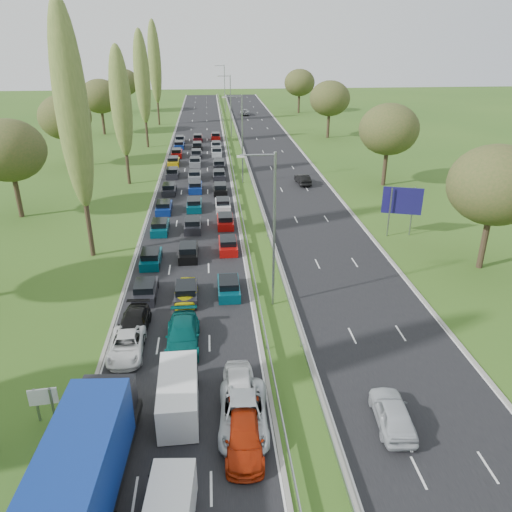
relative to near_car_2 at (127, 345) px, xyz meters
name	(u,v)px	position (x,y,z in m)	size (l,w,h in m)	color
ground	(242,179)	(10.42, 42.75, -0.69)	(260.00, 260.00, 0.00)	#2F561A
near_carriageway	(196,176)	(3.67, 45.25, -0.69)	(10.50, 215.00, 0.04)	black
far_carriageway	(285,174)	(17.17, 45.25, -0.69)	(10.50, 215.00, 0.04)	black
central_reservation	(241,171)	(10.42, 45.25, -0.14)	(2.36, 215.00, 0.32)	gray
lamp_columns	(242,140)	(10.42, 40.75, 5.31)	(0.18, 140.18, 12.00)	gray
poplar_row	(105,102)	(-5.58, 30.92, 11.70)	(2.80, 127.80, 22.44)	#2D2116
woodland_right	(412,142)	(29.92, 29.42, 6.99)	(8.00, 153.00, 11.10)	#2D2116
traffic_queue_fill	(195,182)	(3.69, 40.09, -0.25)	(9.09, 69.85, 0.80)	black
near_car_2	(127,345)	(0.00, 0.00, 0.00)	(2.22, 4.81, 1.34)	silver
near_car_3	(134,324)	(0.15, 2.56, 0.05)	(2.00, 4.91, 1.43)	black
near_car_7	(183,335)	(3.66, 0.68, 0.13)	(2.23, 5.50, 1.60)	#054F4C
near_car_8	(186,292)	(3.65, 6.99, 0.05)	(1.69, 4.19, 1.43)	#C7BF0D
near_car_10	(243,414)	(7.20, -7.34, 0.12)	(2.61, 5.67, 1.58)	#B3B9BE
near_car_11	(245,438)	(7.15, -8.91, 0.02)	(1.93, 4.76, 1.38)	#A7260A
near_car_12	(239,388)	(7.11, -5.17, 0.12)	(1.86, 4.61, 1.57)	white
far_car_0	(393,413)	(15.20, -7.95, 0.10)	(1.81, 4.49, 1.53)	#B9BDC3
far_car_1	(303,179)	(18.77, 39.18, 0.04)	(1.50, 4.29, 1.41)	black
far_car_2	(245,112)	(15.35, 105.30, 0.07)	(2.45, 5.32, 1.48)	gray
blue_lorry	(88,457)	(0.05, -10.95, 1.50)	(2.80, 10.07, 4.25)	black
white_van_rear	(179,392)	(3.70, -5.55, 0.43)	(2.12, 5.41, 2.18)	silver
info_sign	(44,400)	(-3.48, -5.88, 0.68)	(1.50, 0.26, 2.10)	gray
direction_sign	(402,203)	(25.32, 19.01, 2.88)	(3.85, 1.30, 5.20)	gray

